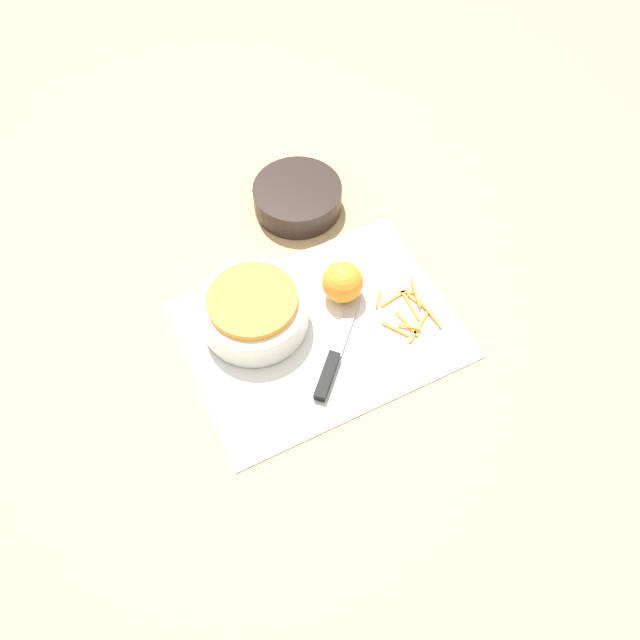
{
  "coord_description": "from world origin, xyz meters",
  "views": [
    {
      "loc": [
        -0.26,
        -0.52,
        0.95
      ],
      "look_at": [
        0.0,
        0.0,
        0.04
      ],
      "focal_mm": 35.0,
      "sensor_mm": 36.0,
      "label": 1
    }
  ],
  "objects_px": {
    "bowl_dark": "(298,197)",
    "knife": "(332,363)",
    "bowl_speckled": "(254,310)",
    "orange_left": "(343,282)"
  },
  "relations": [
    {
      "from": "knife",
      "to": "bowl_speckled",
      "type": "bearing_deg",
      "value": 74.4
    },
    {
      "from": "bowl_speckled",
      "to": "bowl_dark",
      "type": "xyz_separation_m",
      "value": [
        0.19,
        0.22,
        -0.02
      ]
    },
    {
      "from": "bowl_dark",
      "to": "knife",
      "type": "bearing_deg",
      "value": -106.44
    },
    {
      "from": "bowl_dark",
      "to": "knife",
      "type": "height_order",
      "value": "bowl_dark"
    },
    {
      "from": "knife",
      "to": "orange_left",
      "type": "bearing_deg",
      "value": 9.8
    },
    {
      "from": "knife",
      "to": "orange_left",
      "type": "height_order",
      "value": "orange_left"
    },
    {
      "from": "bowl_speckled",
      "to": "orange_left",
      "type": "bearing_deg",
      "value": -5.56
    },
    {
      "from": "bowl_speckled",
      "to": "knife",
      "type": "distance_m",
      "value": 0.16
    },
    {
      "from": "bowl_dark",
      "to": "orange_left",
      "type": "distance_m",
      "value": 0.24
    },
    {
      "from": "knife",
      "to": "orange_left",
      "type": "xyz_separation_m",
      "value": [
        0.08,
        0.12,
        0.03
      ]
    }
  ]
}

